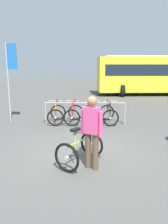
# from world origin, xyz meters

# --- Properties ---
(ground_plane) EXTENTS (80.00, 80.00, 0.00)m
(ground_plane) POSITION_xyz_m (0.00, 0.00, 0.00)
(ground_plane) COLOR #514F4C
(bike_rack_rail) EXTENTS (3.20, 0.35, 0.88)m
(bike_rack_rail) POSITION_xyz_m (-0.19, 2.89, 0.66)
(bike_rack_rail) COLOR #99999E
(bike_rack_rail) RESTS_ON ground
(racked_bike_orange) EXTENTS (0.79, 1.16, 0.97)m
(racked_bike_orange) POSITION_xyz_m (-1.36, 2.97, 0.37)
(racked_bike_orange) COLOR black
(racked_bike_orange) RESTS_ON ground
(racked_bike_red) EXTENTS (0.66, 1.10, 0.97)m
(racked_bike_red) POSITION_xyz_m (-0.66, 3.03, 0.37)
(racked_bike_red) COLOR black
(racked_bike_red) RESTS_ON ground
(racked_bike_blue) EXTENTS (0.88, 1.21, 0.97)m
(racked_bike_blue) POSITION_xyz_m (0.03, 3.09, 0.37)
(racked_bike_blue) COLOR black
(racked_bike_blue) RESTS_ON ground
(racked_bike_black) EXTENTS (0.82, 1.18, 0.97)m
(racked_bike_black) POSITION_xyz_m (0.73, 3.16, 0.37)
(racked_bike_black) COLOR black
(racked_bike_black) RESTS_ON ground
(featured_bicycle) EXTENTS (1.08, 1.26, 1.09)m
(featured_bicycle) POSITION_xyz_m (0.15, -0.66, 0.49)
(featured_bicycle) COLOR black
(featured_bicycle) RESTS_ON ground
(person_with_featured_bike) EXTENTS (0.49, 0.32, 1.64)m
(person_with_featured_bike) POSITION_xyz_m (0.38, -0.97, 0.91)
(person_with_featured_bike) COLOR brown
(person_with_featured_bike) RESTS_ON ground
(bus_distant) EXTENTS (10.25, 4.33, 3.08)m
(bus_distant) POSITION_xyz_m (4.80, 12.97, 1.74)
(bus_distant) COLOR yellow
(bus_distant) RESTS_ON ground
(banner_flag) EXTENTS (0.45, 0.05, 3.20)m
(banner_flag) POSITION_xyz_m (-3.21, 2.98, 2.23)
(banner_flag) COLOR #B2B2B7
(banner_flag) RESTS_ON ground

